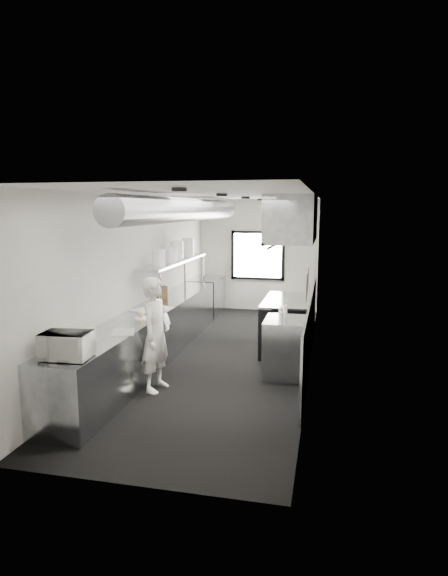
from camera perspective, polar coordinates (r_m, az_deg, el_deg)
The scene contains 35 objects.
floor at distance 8.39m, azimuth -0.09°, elevation -8.29°, with size 3.00×8.00×0.01m, color black.
ceiling at distance 7.99m, azimuth -0.09°, elevation 11.20°, with size 3.00×8.00×0.01m, color silver.
wall_back at distance 11.98m, azimuth 4.10°, elevation 3.95°, with size 3.00×0.02×2.80m, color beige.
wall_front at distance 4.33m, azimuth -11.78°, elevation -6.39°, with size 3.00×0.02×2.80m, color beige.
wall_left at distance 8.52m, azimuth -9.99°, elevation 1.52°, with size 0.02×8.00×2.80m, color beige.
wall_right at distance 7.88m, azimuth 10.61°, elevation 0.85°, with size 0.02×8.00×2.80m, color beige.
wall_cladding at distance 8.34m, azimuth 10.37°, elevation -4.62°, with size 0.03×5.50×1.10m, color gray.
hvac_duct at distance 8.55m, azimuth -4.15°, elevation 9.40°, with size 0.40×0.40×6.40m, color gray.
service_window at distance 11.94m, azimuth 4.07°, elevation 3.93°, with size 1.36×0.05×1.25m.
exhaust_hood at distance 8.52m, azimuth 8.25°, elevation 8.25°, with size 0.81×2.20×0.88m.
prep_counter at distance 8.13m, azimuth -8.85°, elevation -5.69°, with size 0.70×6.00×0.90m, color gray.
pass_shelf at distance 9.32m, azimuth -5.91°, elevation 3.14°, with size 0.45×3.00×0.68m.
range at distance 8.78m, azimuth 7.57°, elevation -4.38°, with size 0.88×1.60×0.94m.
bottle_station at distance 7.43m, azimuth 7.47°, elevation -7.13°, with size 0.65×0.80×0.90m, color gray.
far_work_table at distance 11.56m, azimuth -2.19°, elevation -1.00°, with size 0.70×1.20×0.90m, color gray.
notice_sheet_a at distance 6.67m, azimuth 10.04°, elevation 1.02°, with size 0.02×0.28×0.38m, color beige.
notice_sheet_b at distance 6.33m, azimuth 9.88°, elevation 0.11°, with size 0.02×0.28×0.38m, color beige.
line_cook at distance 6.78m, azimuth -8.20°, elevation -5.56°, with size 0.60×0.39×1.63m, color silver.
microwave at distance 5.65m, azimuth -18.49°, elevation -6.58°, with size 0.50×0.38×0.30m, color white.
deli_tub_a at distance 6.04m, azimuth -18.02°, elevation -6.53°, with size 0.14×0.14×0.10m, color beige.
deli_tub_b at distance 6.57m, azimuth -15.82°, elevation -5.09°, with size 0.15×0.15×0.10m, color beige.
newspaper at distance 6.62m, azimuth -12.08°, elevation -5.25°, with size 0.30×0.38×0.01m, color white.
small_plate at distance 7.42m, azimuth -9.97°, elevation -3.55°, with size 0.20×0.20×0.02m, color white.
pastry at distance 7.41m, azimuth -9.98°, elevation -3.15°, with size 0.09×0.09×0.09m, color tan.
cutting_board at distance 8.00m, azimuth -8.72°, elevation -2.54°, with size 0.46×0.61×0.02m, color silver.
knife_block at distance 8.97m, azimuth -7.47°, elevation -0.52°, with size 0.09×0.21×0.23m, color brown.
plate_stack_a at distance 8.50m, azimuth -7.90°, elevation 3.67°, with size 0.24×0.24×0.28m, color white.
plate_stack_b at distance 9.13m, azimuth -6.33°, elevation 4.11°, with size 0.22×0.22×0.29m, color white.
plate_stack_c at distance 9.46m, azimuth -5.72°, elevation 4.56°, with size 0.26×0.26×0.37m, color white.
plate_stack_d at distance 10.07m, azimuth -4.35°, elevation 4.95°, with size 0.25×0.25×0.39m, color white.
squeeze_bottle_a at distance 6.99m, azimuth 6.97°, elevation -3.61°, with size 0.06×0.06×0.18m, color silver.
squeeze_bottle_b at distance 7.11m, azimuth 6.86°, elevation -3.44°, with size 0.06×0.06×0.17m, color silver.
squeeze_bottle_c at distance 7.27m, azimuth 6.84°, elevation -3.09°, with size 0.06×0.06×0.18m, color silver.
squeeze_bottle_d at distance 7.39m, azimuth 7.37°, elevation -2.84°, with size 0.06×0.06×0.19m, color silver.
squeeze_bottle_e at distance 7.54m, azimuth 7.43°, elevation -2.66°, with size 0.06×0.06×0.17m, color silver.
Camera 1 is at (1.74, -7.79, 2.58)m, focal length 29.47 mm.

